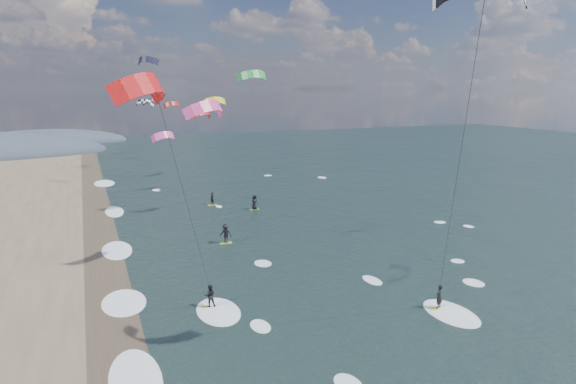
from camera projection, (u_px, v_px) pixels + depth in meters
name	position (u px, v px, depth m)	size (l,w,h in m)	color
wet_sand_strip	(116.00, 342.00, 26.03)	(3.00, 240.00, 0.00)	#382D23
kitesurfer_near_a	(476.00, 77.00, 21.54)	(7.65, 9.04, 18.63)	#A0BA20
kitesurfer_near_b	(180.00, 179.00, 23.76)	(6.65, 9.00, 14.65)	#A0BA20
far_kitesurfers	(234.00, 217.00, 48.09)	(7.55, 15.45, 1.77)	#A0BA20
bg_kite_field	(174.00, 97.00, 69.65)	(12.59, 71.18, 9.90)	red
shoreline_surf	(130.00, 303.00, 30.76)	(2.40, 79.40, 0.11)	white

